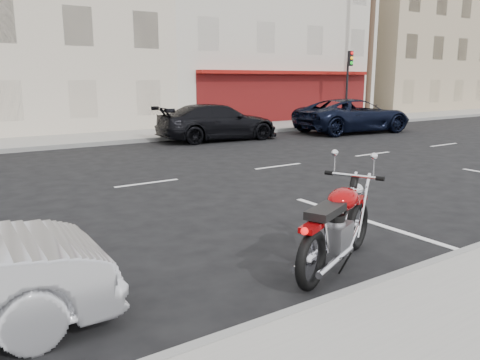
% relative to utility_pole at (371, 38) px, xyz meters
% --- Properties ---
extents(ground, '(120.00, 120.00, 0.00)m').
position_rel_utility_pole_xyz_m(ground, '(-15.50, -8.60, -4.74)').
color(ground, black).
rests_on(ground, ground).
extents(bldg_cream, '(12.00, 12.00, 11.50)m').
position_rel_utility_pole_xyz_m(bldg_cream, '(-17.50, 7.70, 1.01)').
color(bldg_cream, beige).
rests_on(bldg_cream, ground).
extents(bldg_corner, '(14.00, 12.00, 12.50)m').
position_rel_utility_pole_xyz_m(bldg_corner, '(-4.50, 7.70, 1.51)').
color(bldg_corner, beige).
rests_on(bldg_corner, ground).
extents(bldg_far_east, '(12.00, 12.00, 11.00)m').
position_rel_utility_pole_xyz_m(bldg_far_east, '(10.50, 7.70, 0.76)').
color(bldg_far_east, tan).
rests_on(bldg_far_east, ground).
extents(utility_pole, '(1.80, 0.30, 9.00)m').
position_rel_utility_pole_xyz_m(utility_pole, '(0.00, 0.00, 0.00)').
color(utility_pole, '#422D1E').
rests_on(utility_pole, sidewalk_far).
extents(traffic_light, '(0.26, 0.30, 3.80)m').
position_rel_utility_pole_xyz_m(traffic_light, '(-2.00, -0.27, -2.18)').
color(traffic_light, black).
rests_on(traffic_light, sidewalk_far).
extents(fire_hydrant, '(0.20, 0.20, 0.72)m').
position_rel_utility_pole_xyz_m(fire_hydrant, '(-3.50, -0.10, -4.21)').
color(fire_hydrant, beige).
rests_on(fire_hydrant, sidewalk_far).
extents(motorcycle, '(2.18, 1.12, 1.16)m').
position_rel_utility_pole_xyz_m(motorcycle, '(-16.69, -14.46, -4.21)').
color(motorcycle, black).
rests_on(motorcycle, ground).
extents(suv_far, '(5.86, 3.20, 1.56)m').
position_rel_utility_pole_xyz_m(suv_far, '(-5.16, -3.67, -3.96)').
color(suv_far, black).
rests_on(suv_far, ground).
extents(car_far, '(5.19, 2.44, 1.46)m').
position_rel_utility_pole_xyz_m(car_far, '(-11.88, -2.61, -4.01)').
color(car_far, black).
rests_on(car_far, ground).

